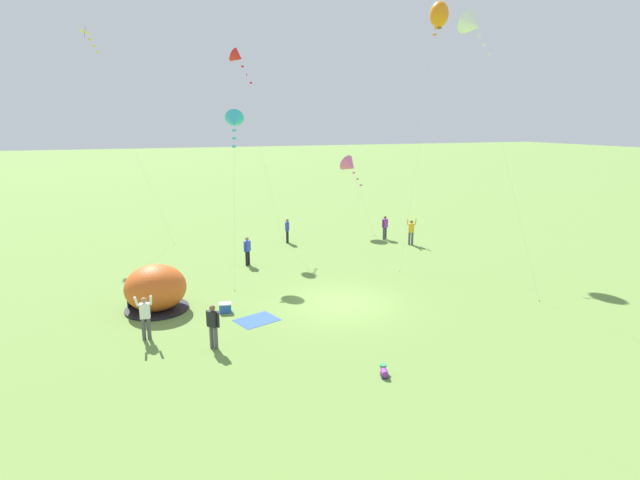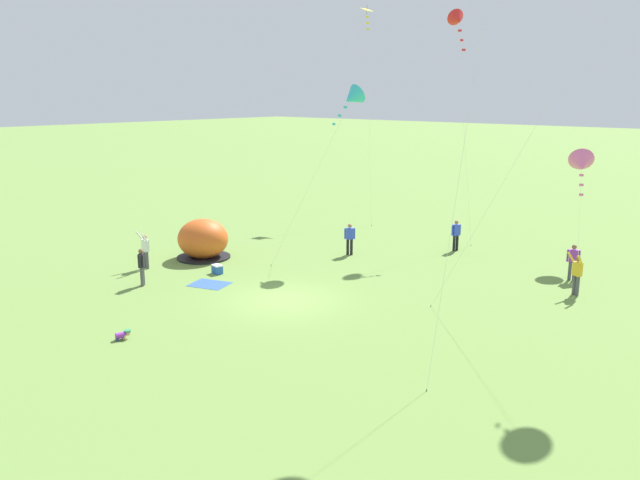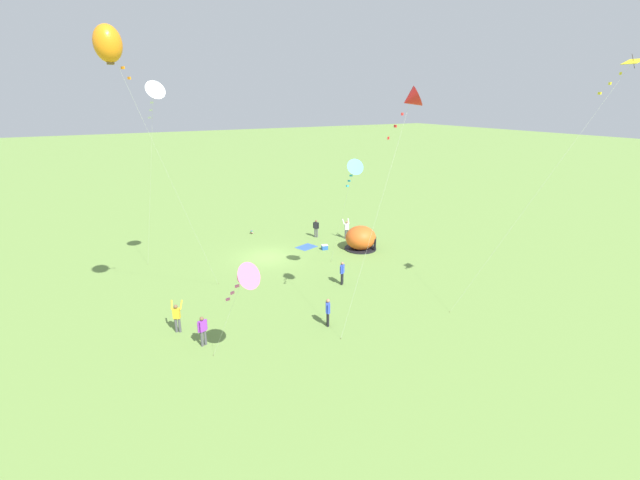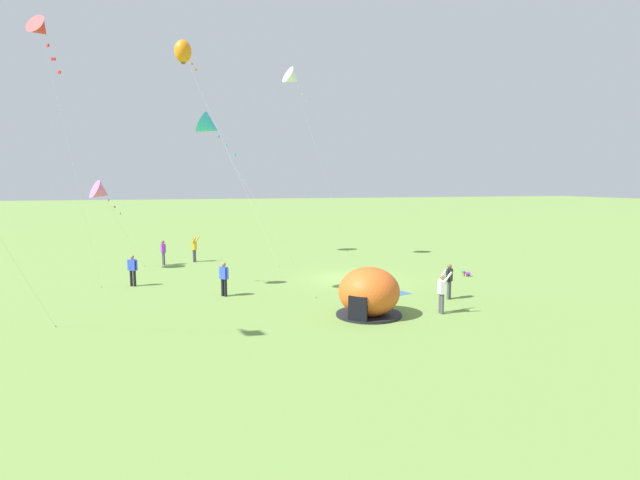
% 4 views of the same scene
% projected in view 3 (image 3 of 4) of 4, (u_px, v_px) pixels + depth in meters
% --- Properties ---
extents(ground_plane, '(300.00, 300.00, 0.00)m').
position_uv_depth(ground_plane, '(266.00, 257.00, 35.88)').
color(ground_plane, olive).
extents(popup_tent, '(2.81, 2.81, 2.10)m').
position_uv_depth(popup_tent, '(361.00, 238.00, 37.52)').
color(popup_tent, '#D8591E').
rests_on(popup_tent, ground).
extents(picnic_blanket, '(2.02, 1.77, 0.01)m').
position_uv_depth(picnic_blanket, '(306.00, 247.00, 38.33)').
color(picnic_blanket, '#3359A5').
rests_on(picnic_blanket, ground).
extents(cooler_box, '(0.59, 0.46, 0.44)m').
position_uv_depth(cooler_box, '(325.00, 247.00, 37.63)').
color(cooler_box, '#2659B2').
rests_on(cooler_box, ground).
extents(toddler_crawling, '(0.35, 0.55, 0.32)m').
position_uv_depth(toddler_crawling, '(252.00, 232.00, 42.09)').
color(toddler_crawling, purple).
rests_on(toddler_crawling, ground).
extents(person_with_toddler, '(0.56, 0.35, 1.72)m').
position_uv_depth(person_with_toddler, '(203.00, 329.00, 22.80)').
color(person_with_toddler, '#4C4C51').
rests_on(person_with_toddler, ground).
extents(person_near_tent, '(0.38, 0.54, 1.72)m').
position_uv_depth(person_near_tent, '(328.00, 311.00, 24.79)').
color(person_near_tent, black).
rests_on(person_near_tent, ground).
extents(person_watching_sky, '(0.44, 0.45, 1.72)m').
position_uv_depth(person_watching_sky, '(316.00, 228.00, 40.76)').
color(person_watching_sky, '#4C4C51').
rests_on(person_watching_sky, ground).
extents(person_center_field, '(0.68, 0.51, 1.89)m').
position_uv_depth(person_center_field, '(346.00, 228.00, 40.39)').
color(person_center_field, '#4C4C51').
rests_on(person_center_field, ground).
extents(person_far_back, '(0.72, 0.65, 1.89)m').
position_uv_depth(person_far_back, '(177.00, 316.00, 24.11)').
color(person_far_back, '#4C4C51').
rests_on(person_far_back, ground).
extents(person_strolling, '(0.46, 0.43, 1.72)m').
position_uv_depth(person_strolling, '(342.00, 272.00, 30.37)').
color(person_strolling, black).
rests_on(person_strolling, ground).
extents(kite_cyan, '(1.97, 5.62, 8.99)m').
position_uv_depth(kite_cyan, '(353.00, 169.00, 27.80)').
color(kite_cyan, silver).
rests_on(kite_cyan, ground).
extents(kite_orange, '(6.11, 6.36, 15.76)m').
position_uv_depth(kite_orange, '(108.00, 44.00, 18.70)').
color(kite_orange, silver).
rests_on(kite_orange, ground).
extents(kite_yellow, '(4.99, 5.62, 14.66)m').
position_uv_depth(kite_yellow, '(620.00, 77.00, 20.30)').
color(kite_yellow, silver).
rests_on(kite_yellow, ground).
extents(kite_white, '(1.91, 5.71, 13.74)m').
position_uv_depth(kite_white, '(153.00, 93.00, 26.73)').
color(kite_white, silver).
rests_on(kite_white, ground).
extents(kite_pink, '(1.93, 3.25, 5.82)m').
position_uv_depth(kite_pink, '(243.00, 278.00, 19.11)').
color(kite_pink, silver).
rests_on(kite_pink, ground).
extents(kite_red, '(3.22, 2.39, 13.23)m').
position_uv_depth(kite_red, '(411.00, 100.00, 19.51)').
color(kite_red, silver).
rests_on(kite_red, ground).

